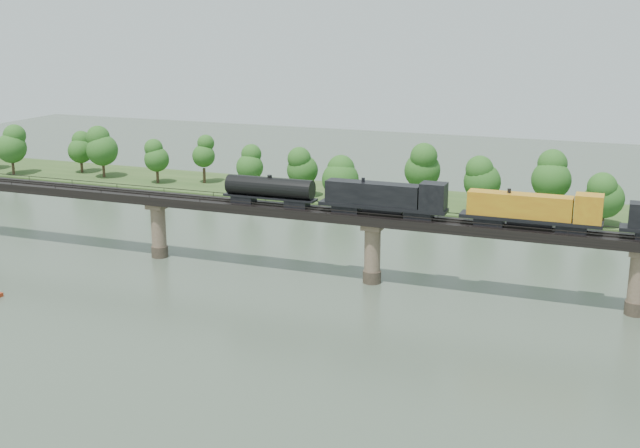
% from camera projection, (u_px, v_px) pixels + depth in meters
% --- Properties ---
extents(ground, '(400.00, 400.00, 0.00)m').
position_uv_depth(ground, '(302.00, 352.00, 103.36)').
color(ground, '#364335').
rests_on(ground, ground).
extents(far_bank, '(300.00, 24.00, 1.60)m').
position_uv_depth(far_bank, '(446.00, 205.00, 179.89)').
color(far_bank, '#2C451B').
rests_on(far_bank, ground).
extents(bridge, '(236.00, 30.00, 11.50)m').
position_uv_depth(bridge, '(372.00, 250.00, 129.07)').
color(bridge, '#473A2D').
rests_on(bridge, ground).
extents(bridge_superstructure, '(220.00, 4.90, 0.75)m').
position_uv_depth(bridge_superstructure, '(373.00, 212.00, 127.47)').
color(bridge_superstructure, black).
rests_on(bridge_superstructure, bridge).
extents(far_treeline, '(289.06, 17.54, 13.60)m').
position_uv_depth(far_treeline, '(406.00, 171.00, 176.69)').
color(far_treeline, '#382619').
rests_on(far_treeline, far_bank).
extents(freight_train, '(83.58, 3.26, 5.75)m').
position_uv_depth(freight_train, '(480.00, 206.00, 120.96)').
color(freight_train, black).
rests_on(freight_train, bridge).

